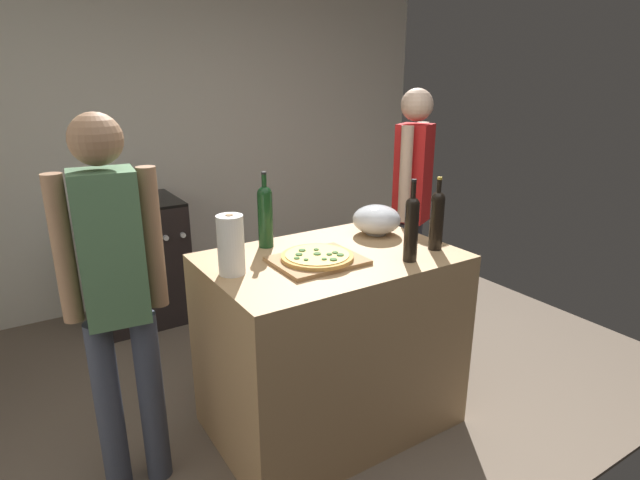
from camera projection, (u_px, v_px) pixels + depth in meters
The scene contains 13 objects.
ground_plane at pixel (262, 364), 3.30m from camera, with size 4.65×3.42×0.02m, color #6B5B4C.
kitchen_wall_rear at pixel (173, 135), 4.07m from camera, with size 4.65×0.10×2.60m, color silver.
counter at pixel (331, 342), 2.61m from camera, with size 1.19×0.79×0.94m, color tan.
cutting_board at pixel (317, 261), 2.37m from camera, with size 0.40×0.32×0.02m, color #9E7247.
pizza at pixel (317, 256), 2.36m from camera, with size 0.34×0.34×0.03m.
mixing_bowl at pixel (377, 220), 2.77m from camera, with size 0.26×0.26×0.16m.
paper_towel_roll at pixel (231, 245), 2.21m from camera, with size 0.12×0.12×0.27m.
wine_bottle_amber at pixel (411, 226), 2.35m from camera, with size 0.06×0.06×0.38m.
wine_bottle_dark at pixel (437, 218), 2.51m from camera, with size 0.07×0.07×0.36m.
wine_bottle_green at pixel (265, 214), 2.54m from camera, with size 0.07×0.07×0.38m.
stove at pixel (140, 261), 3.78m from camera, with size 0.60×0.60×0.95m.
person_in_stripes at pixel (115, 288), 2.06m from camera, with size 0.40×0.23×1.64m.
person_in_red at pixel (412, 202), 3.38m from camera, with size 0.33×0.27×1.68m.
Camera 1 is at (-1.25, -1.23, 1.77)m, focal length 28.95 mm.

